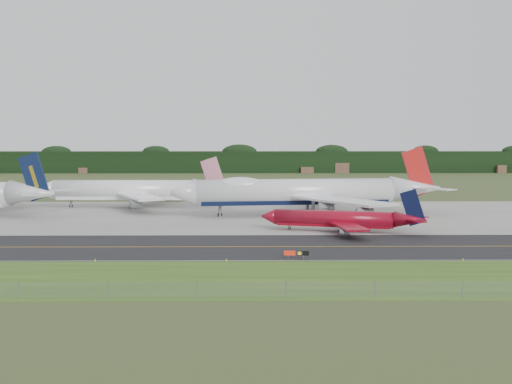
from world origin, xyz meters
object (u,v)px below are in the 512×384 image
object	(u,v)px
jet_ba_747	(305,192)
jet_red_737	(343,220)
taxiway_sign	(296,253)
jet_star_tail	(134,191)

from	to	relation	value
jet_ba_747	jet_red_737	size ratio (longest dim) A/B	2.03
taxiway_sign	jet_star_tail	bearing A→B (deg)	115.66
jet_ba_747	jet_star_tail	distance (m)	54.26
jet_star_tail	taxiway_sign	xyz separation A→B (m)	(42.86, -89.23, -4.12)
jet_ba_747	taxiway_sign	bearing A→B (deg)	-95.83
jet_ba_747	jet_star_tail	bearing A→B (deg)	156.54
jet_red_737	jet_ba_747	bearing A→B (deg)	100.44
jet_ba_747	taxiway_sign	xyz separation A→B (m)	(-6.90, -67.63, -5.37)
jet_ba_747	taxiway_sign	size ratio (longest dim) A/B	16.93
jet_ba_747	jet_star_tail	world-z (taller)	jet_ba_747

